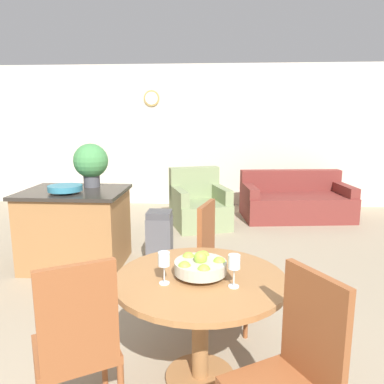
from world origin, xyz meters
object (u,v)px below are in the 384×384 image
object	(u,v)px
wine_glass_right	(234,263)
trash_bin	(160,238)
wine_glass_left	(164,260)
couch	(295,202)
dining_chair_far_side	(219,258)
potted_plant	(91,162)
dining_chair_near_right	(293,371)
armchair	(199,207)
fruit_bowl	(200,266)
dining_chair_near_left	(77,341)
dining_table	(200,301)
teal_bowl	(65,188)
kitchen_island	(76,228)

from	to	relation	value
wine_glass_right	trash_bin	world-z (taller)	wine_glass_right
wine_glass_left	couch	bearing A→B (deg)	69.09
dining_chair_far_side	potted_plant	bearing A→B (deg)	-117.00
dining_chair_near_right	armchair	xyz separation A→B (m)	(-0.64, 4.24, -0.25)
dining_chair_near_right	potted_plant	distance (m)	3.37
fruit_bowl	wine_glass_left	bearing A→B (deg)	-151.68
dining_chair_near_left	dining_chair_near_right	distance (m)	1.09
fruit_bowl	armchair	distance (m)	3.66
dining_table	dining_chair_near_right	size ratio (longest dim) A/B	1.06
wine_glass_right	couch	bearing A→B (deg)	74.03
wine_glass_right	potted_plant	xyz separation A→B (m)	(-1.59, 2.24, 0.31)
dining_chair_near_right	couch	world-z (taller)	dining_chair_near_right
dining_chair_near_right	wine_glass_right	bearing A→B (deg)	-2.88
wine_glass_left	potted_plant	size ratio (longest dim) A/B	0.38
dining_table	fruit_bowl	bearing A→B (deg)	122.62
dining_chair_far_side	teal_bowl	size ratio (longest dim) A/B	2.76
potted_plant	trash_bin	xyz separation A→B (m)	(0.82, -0.14, -0.87)
kitchen_island	dining_chair_near_right	bearing A→B (deg)	-51.70
dining_table	couch	bearing A→B (deg)	71.10
dining_table	wine_glass_left	distance (m)	0.39
couch	dining_chair_near_right	bearing A→B (deg)	-108.01
dining_chair_near_left	teal_bowl	distance (m)	2.40
wine_glass_right	potted_plant	distance (m)	2.77
dining_chair_near_right	potted_plant	size ratio (longest dim) A/B	1.98
dining_chair_far_side	wine_glass_left	world-z (taller)	dining_chair_far_side
dining_chair_near_left	trash_bin	distance (m)	2.44
potted_plant	armchair	bearing A→B (deg)	51.28
dining_chair_far_side	couch	xyz separation A→B (m)	(1.33, 3.46, -0.28)
wine_glass_left	potted_plant	distance (m)	2.54
dining_table	couch	distance (m)	4.47
dining_table	potted_plant	bearing A→B (deg)	123.32
dining_chair_near_left	fruit_bowl	xyz separation A→B (m)	(0.62, 0.46, 0.24)
wine_glass_left	trash_bin	distance (m)	2.19
wine_glass_left	armchair	bearing A→B (deg)	89.62
dining_chair_far_side	couch	size ratio (longest dim) A/B	0.54
wine_glass_right	kitchen_island	bearing A→B (deg)	130.60
couch	armchair	size ratio (longest dim) A/B	1.71
wine_glass_left	teal_bowl	distance (m)	2.27
wine_glass_right	potted_plant	size ratio (longest dim) A/B	0.38
potted_plant	couch	distance (m)	3.65
dining_chair_far_side	potted_plant	xyz separation A→B (m)	(-1.51, 1.35, 0.63)
dining_table	kitchen_island	world-z (taller)	kitchen_island
dining_chair_far_side	potted_plant	size ratio (longest dim) A/B	1.98
fruit_bowl	potted_plant	xyz separation A→B (m)	(-1.39, 2.11, 0.39)
wine_glass_right	armchair	size ratio (longest dim) A/B	0.18
teal_bowl	couch	bearing A→B (deg)	39.86
dining_table	dining_chair_far_side	xyz separation A→B (m)	(0.12, 0.77, -0.01)
trash_bin	couch	size ratio (longest dim) A/B	0.34
armchair	dining_chair_far_side	bearing A→B (deg)	-103.21
dining_table	kitchen_island	bearing A→B (deg)	128.97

